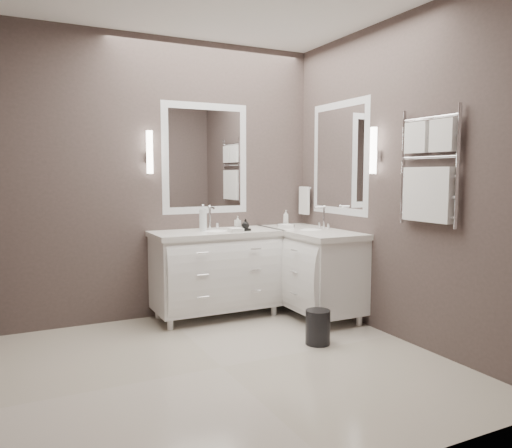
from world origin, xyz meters
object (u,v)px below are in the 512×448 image
vanity_back (216,268)px  towel_ladder (428,175)px  vanity_right (310,266)px  waste_bin (318,327)px

vanity_back → towel_ladder: (1.10, -1.63, 0.91)m
vanity_right → vanity_back: bearing=159.6°
towel_ladder → waste_bin: 1.50m
vanity_back → towel_ladder: size_ratio=1.38×
vanity_back → vanity_right: same height
vanity_back → towel_ladder: 2.16m
towel_ladder → vanity_right: bearing=99.8°
vanity_back → waste_bin: vanity_back is taller
towel_ladder → waste_bin: (-0.65, 0.51, -1.25)m
vanity_right → towel_ladder: towel_ladder is taller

